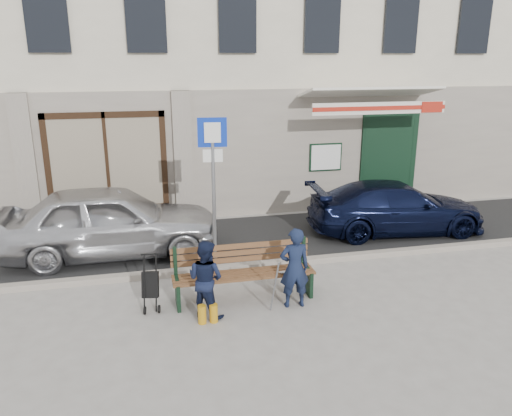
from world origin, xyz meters
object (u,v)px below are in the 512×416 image
object	(u,v)px
parking_sign	(213,168)
bench	(241,274)
car_silver	(111,221)
man	(294,268)
car_navy	(396,207)
woman	(206,279)
stroller	(150,286)

from	to	relation	value
parking_sign	bench	world-z (taller)	parking_sign
car_silver	man	size ratio (longest dim) A/B	3.21
car_navy	man	xyz separation A→B (m)	(-3.41, -3.00, 0.08)
bench	car_silver	bearing A→B (deg)	131.15
car_silver	woman	world-z (taller)	car_silver
car_silver	car_navy	xyz separation A→B (m)	(6.42, 0.03, -0.15)
bench	stroller	size ratio (longest dim) A/B	2.62
car_silver	car_navy	bearing A→B (deg)	-89.48
car_navy	stroller	xyz separation A→B (m)	(-5.71, -2.57, -0.19)
car_silver	parking_sign	bearing A→B (deg)	-117.53
woman	stroller	distance (m)	0.98
car_navy	woman	xyz separation A→B (m)	(-4.86, -3.00, 0.04)
car_silver	woman	xyz separation A→B (m)	(1.56, -2.97, -0.11)
man	parking_sign	bearing A→B (deg)	-59.82
car_navy	man	world-z (taller)	man
car_navy	parking_sign	xyz separation A→B (m)	(-4.43, -1.08, 1.38)
woman	man	bearing A→B (deg)	-138.06
bench	woman	size ratio (longest dim) A/B	1.89
car_silver	bench	size ratio (longest dim) A/B	1.82
parking_sign	woman	size ratio (longest dim) A/B	2.29
woman	bench	bearing A→B (deg)	-104.32
car_navy	stroller	distance (m)	6.27
parking_sign	man	bearing A→B (deg)	-56.51
woman	car_silver	bearing A→B (deg)	-20.24
car_navy	parking_sign	world-z (taller)	parking_sign
car_silver	man	distance (m)	4.23
man	woman	bearing A→B (deg)	2.16
man	car_silver	bearing A→B (deg)	-42.37
man	stroller	size ratio (longest dim) A/B	1.49
parking_sign	bench	distance (m)	2.13
stroller	man	bearing A→B (deg)	0.46
car_silver	woman	distance (m)	3.36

